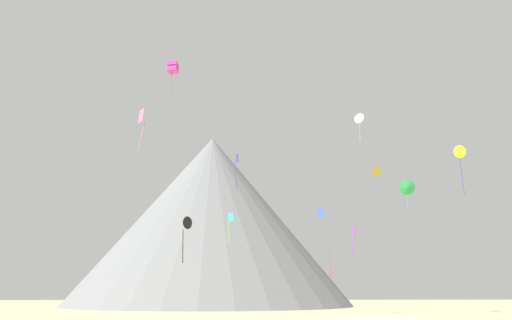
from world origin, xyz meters
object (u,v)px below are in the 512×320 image
object	(u,v)px
kite_rainbow_mid	(141,120)
kite_red_low	(330,258)
kite_white_high	(359,118)
kite_violet_low	(353,238)
kite_yellow_mid	(460,153)
kite_cyan_mid	(230,221)
kite_black_low	(186,224)
kite_indigo_mid	(236,166)
kite_blue_mid	(320,213)
kite_magenta_high	(173,68)
kite_green_mid	(407,187)
rock_massif	(206,224)
kite_gold_mid	(375,172)

from	to	relation	value
kite_rainbow_mid	kite_red_low	bearing A→B (deg)	145.84
kite_white_high	kite_violet_low	size ratio (longest dim) A/B	1.23
kite_yellow_mid	kite_cyan_mid	bearing A→B (deg)	-6.31
kite_black_low	kite_indigo_mid	distance (m)	14.92
kite_white_high	kite_rainbow_mid	size ratio (longest dim) A/B	1.03
kite_red_low	kite_indigo_mid	bearing A→B (deg)	9.06
kite_cyan_mid	kite_blue_mid	xyz separation A→B (m)	(15.60, 1.23, 1.71)
kite_violet_low	kite_yellow_mid	world-z (taller)	kite_yellow_mid
kite_violet_low	kite_magenta_high	world-z (taller)	kite_magenta_high
kite_green_mid	kite_rainbow_mid	world-z (taller)	kite_rainbow_mid
kite_green_mid	kite_cyan_mid	distance (m)	33.18
rock_massif	kite_violet_low	distance (m)	83.86
kite_green_mid	kite_black_low	bearing A→B (deg)	-153.60
kite_black_low	kite_blue_mid	xyz separation A→B (m)	(20.11, 35.66, 6.47)
rock_massif	kite_rainbow_mid	size ratio (longest dim) A/B	21.67
kite_green_mid	kite_gold_mid	xyz separation A→B (m)	(-2.18, 5.91, 3.32)
kite_cyan_mid	kite_white_high	bearing A→B (deg)	49.67
kite_green_mid	kite_blue_mid	size ratio (longest dim) A/B	2.35
kite_violet_low	kite_white_high	bearing A→B (deg)	-168.62
kite_red_low	kite_magenta_high	distance (m)	38.65
kite_black_low	kite_indigo_mid	bearing A→B (deg)	-163.44
kite_cyan_mid	kite_rainbow_mid	distance (m)	36.08
kite_green_mid	kite_violet_low	bearing A→B (deg)	-165.78
kite_green_mid	kite_yellow_mid	xyz separation A→B (m)	(1.76, -11.60, 1.40)
kite_magenta_high	kite_rainbow_mid	world-z (taller)	kite_magenta_high
rock_massif	kite_magenta_high	distance (m)	83.49
rock_massif	kite_blue_mid	size ratio (longest dim) A/B	63.22
kite_white_high	kite_magenta_high	distance (m)	37.00
kite_cyan_mid	kite_violet_low	bearing A→B (deg)	2.87
kite_magenta_high	kite_yellow_mid	distance (m)	34.37
kite_gold_mid	kite_blue_mid	bearing A→B (deg)	-100.45
kite_black_low	kite_magenta_high	size ratio (longest dim) A/B	1.02
kite_white_high	kite_green_mid	distance (m)	25.10
kite_green_mid	kite_blue_mid	distance (m)	26.82
kite_rainbow_mid	kite_violet_low	bearing A→B (deg)	116.58
kite_gold_mid	kite_blue_mid	distance (m)	20.75
kite_white_high	kite_yellow_mid	distance (m)	34.38
kite_cyan_mid	kite_yellow_mid	xyz separation A→B (m)	(23.77, -36.41, 2.55)
kite_white_high	kite_violet_low	world-z (taller)	kite_white_high
kite_white_high	kite_green_mid	xyz separation A→B (m)	(0.51, -19.57, -15.72)
kite_white_high	kite_blue_mid	distance (m)	17.51
kite_violet_low	kite_gold_mid	bearing A→B (deg)	172.86
kite_green_mid	kite_magenta_high	bearing A→B (deg)	-166.48
kite_magenta_high	kite_indigo_mid	bearing A→B (deg)	-137.57
rock_massif	kite_white_high	distance (m)	66.84
kite_blue_mid	kite_rainbow_mid	xyz separation A→B (m)	(-25.25, -35.41, 4.61)
kite_green_mid	kite_magenta_high	xyz separation A→B (m)	(-29.27, -3.64, 13.85)
kite_green_mid	kite_violet_low	size ratio (longest dim) A/B	0.96
kite_magenta_high	kite_blue_mid	world-z (taller)	kite_magenta_high
kite_indigo_mid	kite_white_high	bearing A→B (deg)	-38.16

